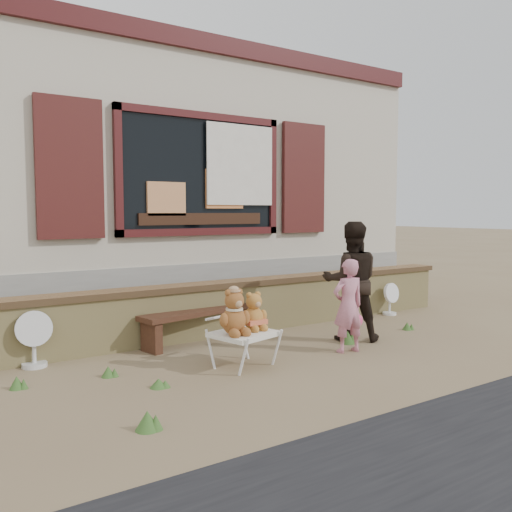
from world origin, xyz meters
TOP-DOWN VIEW (x-y plane):
  - ground at (0.00, 0.00)m, footprint 80.00×80.00m
  - shopfront at (0.00, 4.49)m, footprint 8.04×5.13m
  - brick_wall at (0.00, 1.00)m, footprint 7.10×0.36m
  - bench at (-0.66, 0.80)m, footprint 1.57×0.61m
  - folding_chair at (-0.77, -0.34)m, footprint 0.67×0.63m
  - teddy_bear_left at (-0.91, -0.37)m, footprint 0.39×0.36m
  - teddy_bear_right at (-0.64, -0.31)m, footprint 0.34×0.31m
  - child at (0.47, -0.49)m, footprint 0.41×0.30m
  - adult at (0.89, -0.10)m, footprint 0.87×0.83m
  - fan_left at (-2.50, 0.80)m, footprint 0.36×0.24m
  - fan_right at (2.48, 0.73)m, footprint 0.30×0.20m
  - grass_tufts at (-0.93, -0.44)m, footprint 4.78×1.61m

SIDE VIEW (x-z plane):
  - ground at x=0.00m, z-range 0.00..0.00m
  - grass_tufts at x=-0.93m, z-range -0.01..0.14m
  - fan_right at x=2.48m, z-range 0.00..0.48m
  - fan_left at x=-2.50m, z-range 0.00..0.57m
  - bench at x=-0.66m, z-range 0.09..0.48m
  - folding_chair at x=-0.77m, z-range 0.14..0.49m
  - brick_wall at x=0.00m, z-range 0.01..0.67m
  - child at x=0.47m, z-range 0.00..1.02m
  - teddy_bear_right at x=-0.64m, z-range 0.35..0.74m
  - teddy_bear_left at x=-0.91m, z-range 0.35..0.80m
  - adult at x=0.89m, z-range 0.00..1.42m
  - shopfront at x=0.00m, z-range 0.00..4.00m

